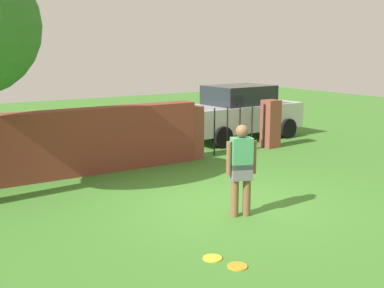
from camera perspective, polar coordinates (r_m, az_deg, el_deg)
The scene contains 7 objects.
ground_plane at distance 9.40m, azimuth 4.00°, elevation -6.99°, with size 40.00×40.00×0.00m, color #3D7528.
brick_wall at distance 11.67m, azimuth -12.90°, elevation 0.20°, with size 6.05×0.50×1.53m, color brown.
person at distance 8.58m, azimuth 5.69°, elevation -2.56°, with size 0.51×0.33×1.62m.
fence_gate at distance 13.85m, azimuth 4.82°, elevation 1.86°, with size 3.18×0.44×1.40m.
car at distance 15.94m, azimuth 5.39°, elevation 3.66°, with size 4.29×2.10×1.72m.
frisbee_orange at distance 6.91m, azimuth 5.25°, elevation -13.85°, with size 0.27×0.27×0.02m, color orange.
frisbee_yellow at distance 7.12m, azimuth 2.37°, elevation -13.00°, with size 0.27×0.27×0.02m, color yellow.
Camera 1 is at (-5.40, -7.12, 2.92)m, focal length 46.33 mm.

